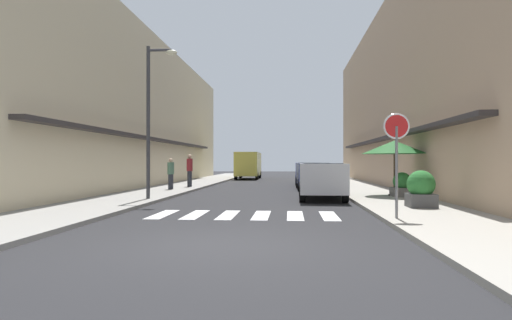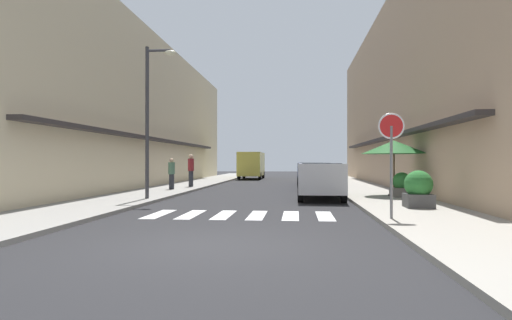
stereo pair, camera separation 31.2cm
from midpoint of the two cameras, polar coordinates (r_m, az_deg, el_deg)
The scene contains 17 objects.
ground_plane at distance 24.42m, azimuth 1.96°, elevation -3.81°, with size 90.36×90.36×0.00m, color #232326.
sidewalk_left at distance 25.24m, azimuth -9.78°, elevation -3.56°, with size 3.07×57.50×0.12m, color gray.
sidewalk_right at distance 24.65m, azimuth 14.00°, elevation -3.63°, with size 3.07×57.50×0.12m, color #9E998E.
building_row_left at distance 27.67m, azimuth -17.32°, elevation 6.04°, with size 5.50×38.97×9.09m.
building_row_right at distance 26.81m, azimuth 22.27°, elevation 8.06°, with size 5.50×38.97×10.78m.
crosswalk at distance 12.49m, azimuth -1.32°, elevation -7.21°, with size 5.20×2.20×0.01m.
parked_car_near at distance 17.87m, azimuth 8.94°, elevation -2.16°, with size 1.87×4.33×1.47m.
parked_car_mid at distance 24.12m, azimuth 8.00°, elevation -1.66°, with size 1.88×4.40×1.47m.
parked_car_far at distance 29.74m, azimuth 7.50°, elevation -1.40°, with size 1.89×4.17×1.47m.
delivery_van at distance 38.65m, azimuth -0.36°, elevation -0.41°, with size 2.02×5.40×2.37m.
round_street_sign at distance 11.39m, azimuth 17.99°, elevation 2.79°, with size 0.65×0.07×2.61m.
street_lamp at distance 17.26m, azimuth -12.95°, elevation 6.81°, with size 1.19×0.28×5.81m.
cafe_umbrella at distance 18.96m, azimuth 18.01°, elevation 1.59°, with size 2.65×2.65×2.29m.
planter_corner at distance 14.37m, azimuth 21.02°, elevation -3.58°, with size 0.85×0.85×1.14m.
planter_midblock at distance 18.61m, azimuth 18.95°, elevation -3.18°, with size 0.84×0.84×0.98m.
pedestrian_walking_near at distance 24.97m, azimuth -8.13°, elevation -1.23°, with size 0.34×0.34×1.83m.
pedestrian_walking_far at distance 22.74m, azimuth -10.57°, elevation -1.68°, with size 0.34×0.34×1.59m.
Camera 2 is at (1.60, -7.89, 1.52)m, focal length 30.67 mm.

